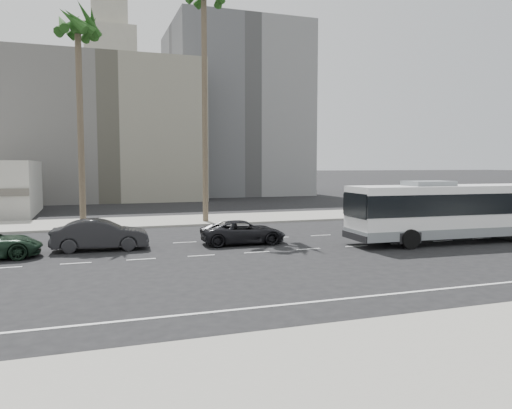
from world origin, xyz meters
name	(u,v)px	position (x,y,z in m)	size (l,w,h in m)	color
ground	(356,246)	(0.00, 0.00, 0.00)	(700.00, 700.00, 0.00)	black
sidewalk_north	(264,217)	(0.00, 15.50, 0.07)	(120.00, 7.00, 0.15)	gray
midrise_beige_west	(106,132)	(-12.00, 45.00, 9.00)	(24.00, 18.00, 18.00)	slate
midrise_gray_center	(234,113)	(8.00, 52.00, 13.00)	(20.00, 20.00, 26.00)	#5D5E61
civic_tower	(111,101)	(-2.00, 250.00, 38.83)	(42.00, 42.00, 129.00)	#B5B09A
highrise_right	(206,107)	(45.00, 230.00, 35.00)	(26.00, 26.00, 70.00)	slate
highrise_far	(235,123)	(70.00, 260.00, 30.00)	(22.00, 22.00, 60.00)	slate
city_bus	(451,210)	(6.14, -0.51, 1.94)	(12.93, 3.40, 3.69)	white
car_a	(243,232)	(-5.83, 2.94, 0.69)	(4.97, 2.29, 1.38)	black
car_b	(101,235)	(-13.80, 3.46, 0.84)	(5.10, 1.78, 1.68)	black
palm_mid	(78,31)	(-14.78, 12.96, 13.95)	(5.02, 5.02, 15.50)	brown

